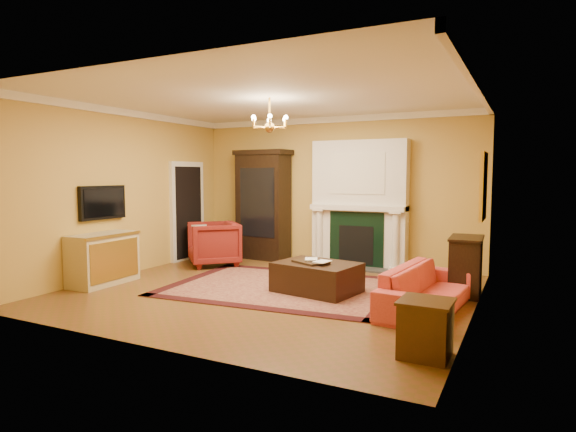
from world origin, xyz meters
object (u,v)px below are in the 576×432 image
Objects in this scene: pedestal_table at (198,240)px; commode at (103,259)px; end_table at (426,330)px; china_cabinet at (263,207)px; leather_ottoman at (317,277)px; console_table at (466,267)px; coral_sofa at (427,281)px; wingback_armchair at (214,242)px.

pedestal_table is 2.43m from commode.
commode is at bearing 170.87° from end_table.
leather_ottoman is (2.24, -2.26, -0.88)m from china_cabinet.
console_table is 0.71× the size of leather_ottoman.
commode is 5.85m from console_table.
pedestal_table reaches higher than end_table.
leather_ottoman is at bearing -40.17° from china_cabinet.
pedestal_table and coral_sofa have the same top height.
console_table is 2.27m from leather_ottoman.
coral_sofa is (4.46, -1.35, -0.09)m from wingback_armchair.
end_table is at bearing -163.72° from coral_sofa.
console_table is at bearing -12.42° from china_cabinet.
china_cabinet is 3.30m from leather_ottoman.
end_table is 0.65× the size of console_table.
pedestal_table is 0.93× the size of console_table.
pedestal_table is at bearing 172.63° from console_table.
console_table is at bearing 88.79° from end_table.
coral_sofa is at bearing 100.08° from end_table.
pedestal_table is 0.39× the size of coral_sofa.
wingback_armchair is at bearing -108.95° from china_cabinet.
end_table is at bearing -33.85° from leather_ottoman.
china_cabinet reaches higher than coral_sofa.
console_table is at bearing 18.13° from commode.
end_table is at bearing -39.50° from china_cabinet.
coral_sofa is 1.67× the size of leather_ottoman.
china_cabinet is at bearing 160.07° from console_table.
console_table is (4.82, -0.23, -0.06)m from wingback_armchair.
pedestal_table is at bearing -134.84° from china_cabinet.
wingback_armchair is (-0.51, -1.13, -0.64)m from china_cabinet.
commode is at bearing -93.06° from pedestal_table.
pedestal_table is 6.26m from end_table.
leather_ottoman is at bearing -159.04° from console_table.
china_cabinet is 4.06× the size of end_table.
leather_ottoman is (2.74, -1.13, -0.24)m from wingback_armchair.
coral_sofa is 1.73m from leather_ottoman.
commode is at bearing -152.87° from leather_ottoman.
china_cabinet reaches higher than console_table.
leather_ottoman is at bearing -22.43° from pedestal_table.
commode reaches higher than end_table.
wingback_armchair is 0.80× the size of leather_ottoman.
china_cabinet is 2.62× the size of console_table.
wingback_armchair is at bearing 147.25° from end_table.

